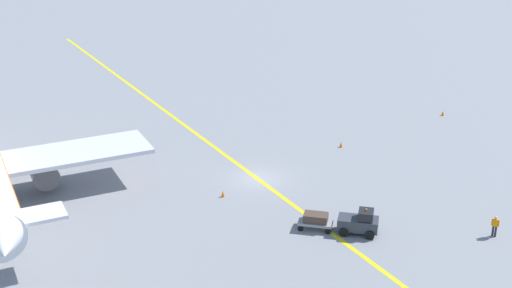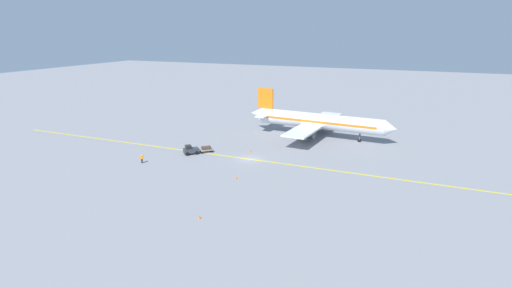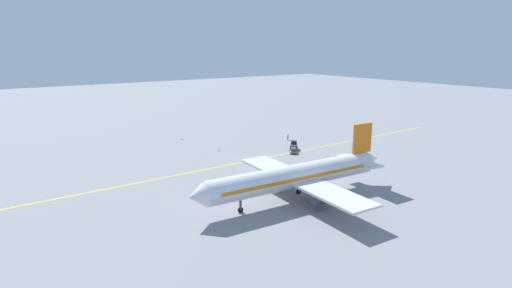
{
  "view_description": "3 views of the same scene",
  "coord_description": "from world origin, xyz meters",
  "views": [
    {
      "loc": [
        -28.33,
        -49.63,
        26.33
      ],
      "look_at": [
        0.3,
        0.75,
        2.98
      ],
      "focal_mm": 50.0,
      "sensor_mm": 36.0,
      "label": 1
    },
    {
      "loc": [
        67.39,
        30.52,
        24.26
      ],
      "look_at": [
        -3.3,
        -0.07,
        2.21
      ],
      "focal_mm": 28.0,
      "sensor_mm": 36.0,
      "label": 2
    },
    {
      "loc": [
        -65.63,
        46.7,
        23.02
      ],
      "look_at": [
        4.04,
        -3.18,
        2.18
      ],
      "focal_mm": 28.0,
      "sensor_mm": 36.0,
      "label": 3
    }
  ],
  "objects": [
    {
      "name": "baggage_cart_trailing",
      "position": [
        -0.63,
        -10.08,
        0.76
      ],
      "size": [
        2.87,
        2.79,
        1.24
      ],
      "color": "gray",
      "rests_on": "ground"
    },
    {
      "name": "baggage_tug_dark",
      "position": [
        1.81,
        -12.3,
        0.9
      ],
      "size": [
        3.23,
        3.13,
        2.11
      ],
      "color": "#333842",
      "rests_on": "ground"
    },
    {
      "name": "traffic_cone_far_edge",
      "position": [
        10.79,
        2.37,
        0.28
      ],
      "size": [
        0.32,
        0.32,
        0.55
      ],
      "primitive_type": "cone",
      "color": "orange",
      "rests_on": "ground"
    },
    {
      "name": "ground_plane",
      "position": [
        0.0,
        0.0,
        0.0
      ],
      "size": [
        400.0,
        400.0,
        0.0
      ],
      "primitive_type": "plane",
      "color": "gray"
    },
    {
      "name": "apron_yellow_centreline",
      "position": [
        0.0,
        0.0,
        0.0
      ],
      "size": [
        0.99,
        120.0,
        0.01
      ],
      "primitive_type": "cube",
      "rotation": [
        0.0,
        0.0,
        0.0
      ],
      "color": "yellow",
      "rests_on": "ground"
    },
    {
      "name": "ground_crew_worker",
      "position": [
        10.3,
        -17.68,
        0.91
      ],
      "size": [
        0.36,
        0.52,
        1.68
      ],
      "color": "#23232D",
      "rests_on": "ground"
    },
    {
      "name": "traffic_cone_near_nose",
      "position": [
        25.96,
        4.36,
        0.28
      ],
      "size": [
        0.32,
        0.32,
        0.55
      ],
      "primitive_type": "cone",
      "color": "orange",
      "rests_on": "ground"
    },
    {
      "name": "traffic_cone_mid_apron",
      "position": [
        -4.28,
        -1.7,
        0.28
      ],
      "size": [
        0.32,
        0.32,
        0.55
      ],
      "primitive_type": "cone",
      "color": "orange",
      "rests_on": "ground"
    }
  ]
}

